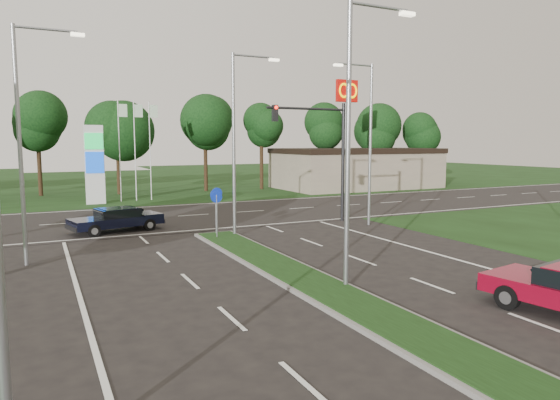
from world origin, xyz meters
name	(u,v)px	position (x,y,z in m)	size (l,w,h in m)	color
ground	(474,368)	(0.00, 0.00, 0.00)	(160.00, 160.00, 0.00)	black
verge_far	(111,182)	(0.00, 55.00, 0.00)	(160.00, 50.00, 0.02)	black
cross_road	(178,216)	(0.00, 24.00, 0.00)	(160.00, 12.00, 0.02)	black
median_kerb	(361,309)	(0.00, 4.00, 0.06)	(2.00, 26.00, 0.12)	slate
commercial_building	(356,169)	(22.00, 36.00, 2.00)	(16.00, 9.00, 4.00)	gray
streetlight_median_near	(353,130)	(1.00, 6.00, 5.08)	(2.53, 0.22, 9.00)	gray
streetlight_median_far	(237,135)	(1.00, 16.00, 5.08)	(2.53, 0.22, 9.00)	gray
streetlight_left_near	(5,110)	(-8.30, 0.00, 5.08)	(2.53, 0.22, 9.00)	gray
streetlight_left_far	(25,132)	(-8.30, 14.00, 5.08)	(2.53, 0.22, 9.00)	gray
streetlight_right_far	(368,136)	(8.80, 16.00, 5.08)	(2.53, 0.22, 9.00)	gray
traffic_signal	(324,143)	(7.19, 18.00, 4.65)	(5.10, 0.42, 7.00)	black
median_signs	(216,203)	(0.00, 16.40, 1.71)	(1.16, 1.76, 2.38)	gray
gas_pylon	(97,162)	(-3.79, 33.05, 3.20)	(5.80, 1.26, 8.00)	silver
mcdonalds_sign	(347,107)	(18.00, 31.97, 7.99)	(2.20, 0.47, 10.40)	silver
treeline_far	(132,119)	(0.10, 39.93, 6.83)	(6.00, 6.00, 9.90)	black
navy_sedan	(117,219)	(-4.31, 20.01, 0.68)	(4.89, 2.87, 1.26)	black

